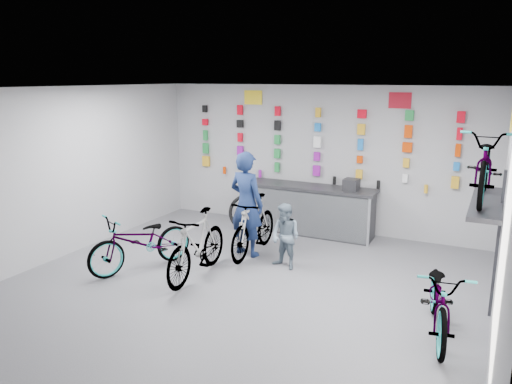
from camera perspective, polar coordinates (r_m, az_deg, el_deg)
The scene contains 20 objects.
floor at distance 7.41m, azimuth -3.78°, elevation -12.20°, with size 8.00×8.00×0.00m, color #4E4E53.
ceiling at distance 6.71m, azimuth -4.16°, elevation 11.67°, with size 8.00×8.00×0.00m, color white.
wall_back at distance 10.49m, azimuth 7.10°, elevation 3.85°, with size 7.00×7.00×0.00m, color #ABABAE.
wall_left at distance 9.15m, azimuth -23.29°, elevation 1.53°, with size 8.00×8.00×0.00m, color #ABABAE.
wall_right at distance 6.02m, azimuth 26.33°, elevation -4.32°, with size 8.00×8.00×0.00m, color #ABABAE.
counter at distance 10.27m, azimuth 6.09°, elevation -2.10°, with size 2.70×0.66×1.00m.
merch_wall at distance 10.38m, azimuth 6.97°, elevation 5.37°, with size 5.56×0.08×1.55m.
wall_bracket at distance 7.19m, azimuth 25.02°, elevation -1.82°, with size 0.39×1.90×2.00m.
sign_left at distance 10.93m, azimuth -0.32°, elevation 10.75°, with size 0.42×0.02×0.30m, color yellow.
sign_right at distance 9.94m, azimuth 16.13°, elevation 10.02°, with size 0.42×0.02×0.30m, color #B41627.
sign_side at distance 7.00m, azimuth 27.20°, elevation 7.48°, with size 0.02×0.40×0.30m, color yellow.
bike_left at distance 8.53m, azimuth -12.99°, elevation -5.54°, with size 0.65×1.86×0.97m, color gray.
bike_center at distance 8.04m, azimuth -6.76°, elevation -6.02°, with size 0.51×1.80×1.08m, color gray.
bike_right at distance 6.70m, azimuth 20.28°, elevation -11.37°, with size 0.64×1.82×0.96m, color gray.
bike_service at distance 9.01m, azimuth -0.26°, elevation -3.89°, with size 0.50×1.77×1.07m, color gray.
bike_wall at distance 7.07m, azimuth 24.85°, elevation 2.86°, with size 0.63×1.80×0.95m, color gray.
clerk at distance 8.89m, azimuth -1.10°, elevation -1.36°, with size 0.69×0.45×1.89m, color #14234C.
customer at distance 8.36m, azimuth 3.39°, elevation -5.09°, with size 0.54×0.42×1.11m, color slate.
spare_wheel at distance 10.46m, azimuth -1.07°, elevation -2.38°, with size 0.80×0.48×0.77m.
register at distance 9.89m, azimuth 10.84°, elevation 0.86°, with size 0.28×0.30×0.22m, color black.
Camera 1 is at (3.39, -5.79, 3.15)m, focal length 35.00 mm.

